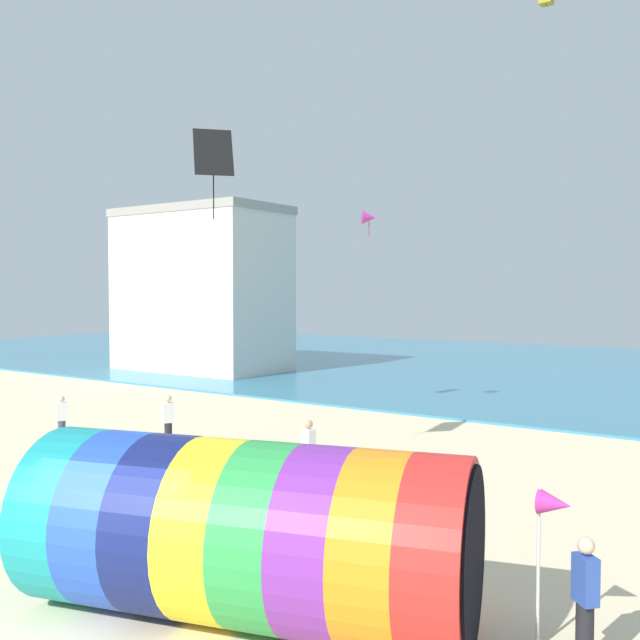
# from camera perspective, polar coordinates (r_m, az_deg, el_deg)

# --- Properties ---
(sea) EXTENTS (120.00, 40.00, 0.10)m
(sea) POSITION_cam_1_polar(r_m,az_deg,el_deg) (46.80, 24.05, -4.01)
(sea) COLOR teal
(sea) RESTS_ON ground
(giant_inflatable_tube) EXTENTS (7.35, 4.57, 2.79)m
(giant_inflatable_tube) POSITION_cam_1_polar(r_m,az_deg,el_deg) (11.41, -5.84, -16.52)
(giant_inflatable_tube) COLOR teal
(giant_inflatable_tube) RESTS_ON ground
(kite_handler) EXTENTS (0.41, 0.41, 1.77)m
(kite_handler) POSITION_cam_1_polar(r_m,az_deg,el_deg) (10.94, 20.45, -20.23)
(kite_handler) COLOR black
(kite_handler) RESTS_ON ground
(kite_magenta_delta) EXTENTS (0.76, 0.76, 1.00)m
(kite_magenta_delta) POSITION_cam_1_polar(r_m,az_deg,el_deg) (27.92, 3.94, 8.17)
(kite_magenta_delta) COLOR #D1339E
(kite_black_diamond) EXTENTS (1.19, 1.21, 2.38)m
(kite_black_diamond) POSITION_cam_1_polar(r_m,az_deg,el_deg) (19.04, -8.53, 13.07)
(kite_black_diamond) COLOR black
(bystander_near_water) EXTENTS (0.37, 0.42, 1.75)m
(bystander_near_water) POSITION_cam_1_polar(r_m,az_deg,el_deg) (23.55, -12.05, -7.93)
(bystander_near_water) COLOR black
(bystander_near_water) RESTS_ON ground
(bystander_mid_beach) EXTENTS (0.37, 0.42, 1.61)m
(bystander_mid_beach) POSITION_cam_1_polar(r_m,az_deg,el_deg) (25.29, -19.96, -7.50)
(bystander_mid_beach) COLOR #383D56
(bystander_mid_beach) RESTS_ON ground
(bystander_far_left) EXTENTS (0.41, 0.33, 1.73)m
(bystander_far_left) POSITION_cam_1_polar(r_m,az_deg,el_deg) (18.86, -0.93, -10.50)
(bystander_far_left) COLOR #383D56
(bystander_far_left) RESTS_ON ground
(promenade_building) EXTENTS (10.70, 5.97, 10.25)m
(promenade_building) POSITION_cam_1_polar(r_m,az_deg,el_deg) (45.36, -9.48, 2.40)
(promenade_building) COLOR silver
(promenade_building) RESTS_ON ground
(beach_flag) EXTENTS (0.47, 0.36, 2.29)m
(beach_flag) POSITION_cam_1_polar(r_m,az_deg,el_deg) (10.80, 18.16, -14.21)
(beach_flag) COLOR silver
(beach_flag) RESTS_ON ground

